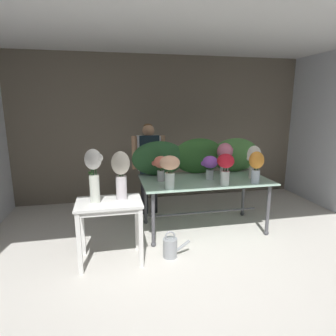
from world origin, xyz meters
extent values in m
plane|color=silver|center=(0.00, 1.72, 0.00)|extent=(7.58, 7.58, 0.00)
cube|color=#706656|center=(0.00, 3.45, 1.39)|extent=(5.72, 0.12, 2.77)
cube|color=silver|center=(0.00, 1.72, 2.83)|extent=(5.84, 3.57, 0.12)
cube|color=#A8D2BC|center=(0.32, 1.75, 0.78)|extent=(1.87, 0.97, 0.02)
cylinder|color=#4C4C51|center=(-0.51, 1.36, 0.38)|extent=(0.05, 0.05, 0.77)
sphere|color=#4C4C51|center=(-0.51, 1.36, 0.03)|extent=(0.07, 0.07, 0.07)
cylinder|color=#4C4C51|center=(1.15, 1.36, 0.38)|extent=(0.05, 0.05, 0.77)
sphere|color=#4C4C51|center=(1.15, 1.36, 0.03)|extent=(0.07, 0.07, 0.07)
cylinder|color=#4C4C51|center=(-0.51, 2.13, 0.38)|extent=(0.05, 0.05, 0.77)
sphere|color=#4C4C51|center=(-0.51, 2.13, 0.03)|extent=(0.07, 0.07, 0.07)
cylinder|color=#4C4C51|center=(1.15, 2.13, 0.38)|extent=(0.05, 0.05, 0.77)
sphere|color=#4C4C51|center=(1.15, 2.13, 0.03)|extent=(0.07, 0.07, 0.07)
cylinder|color=#4C4C51|center=(0.32, 1.75, 0.27)|extent=(1.67, 0.03, 0.03)
cube|color=white|center=(-1.07, 1.12, 0.74)|extent=(0.76, 0.52, 0.03)
cube|color=white|center=(-1.07, 1.12, 0.70)|extent=(0.70, 0.46, 0.06)
cube|color=white|center=(-1.41, 0.91, 0.36)|extent=(0.05, 0.05, 0.73)
cube|color=white|center=(-0.73, 0.91, 0.36)|extent=(0.05, 0.05, 0.73)
cube|color=white|center=(-1.41, 1.34, 0.36)|extent=(0.05, 0.05, 0.73)
cube|color=white|center=(-0.73, 1.34, 0.36)|extent=(0.05, 0.05, 0.73)
cylinder|color=#232328|center=(-0.47, 2.57, 0.39)|extent=(0.12, 0.12, 0.79)
cylinder|color=#232328|center=(-0.31, 2.57, 0.39)|extent=(0.12, 0.12, 0.79)
cube|color=silver|center=(-0.39, 2.57, 1.07)|extent=(0.39, 0.22, 0.56)
cube|color=#192833|center=(-0.39, 2.46, 1.03)|extent=(0.33, 0.02, 0.68)
cylinder|color=tan|center=(-0.63, 2.57, 1.08)|extent=(0.09, 0.09, 0.55)
cylinder|color=tan|center=(-0.15, 2.57, 1.08)|extent=(0.09, 0.09, 0.55)
sphere|color=tan|center=(-0.39, 2.57, 1.44)|extent=(0.20, 0.20, 0.20)
ellipsoid|color=brown|center=(-0.39, 2.59, 1.51)|extent=(0.15, 0.15, 0.09)
ellipsoid|color=#28562D|center=(-0.30, 2.11, 1.06)|extent=(0.83, 0.21, 0.53)
ellipsoid|color=#2D6028|center=(0.34, 2.11, 1.07)|extent=(0.83, 0.21, 0.56)
ellipsoid|color=#477F3D|center=(0.96, 2.11, 1.06)|extent=(0.82, 0.29, 0.55)
cylinder|color=silver|center=(0.48, 1.38, 0.89)|extent=(0.12, 0.12, 0.20)
cylinder|color=#9EBCB2|center=(0.48, 1.38, 0.83)|extent=(0.11, 0.11, 0.08)
cylinder|color=#28562D|center=(0.50, 1.39, 0.93)|extent=(0.01, 0.01, 0.27)
cylinder|color=#28562D|center=(0.47, 1.41, 0.93)|extent=(0.01, 0.01, 0.27)
cylinder|color=#28562D|center=(0.45, 1.37, 0.93)|extent=(0.01, 0.01, 0.27)
cylinder|color=#28562D|center=(0.48, 1.36, 0.93)|extent=(0.01, 0.01, 0.27)
ellipsoid|color=red|center=(0.48, 1.38, 1.13)|extent=(0.23, 0.23, 0.19)
sphere|color=red|center=(0.55, 1.37, 1.13)|extent=(0.06, 0.06, 0.06)
cylinder|color=silver|center=(0.93, 1.39, 0.88)|extent=(0.12, 0.12, 0.19)
cylinder|color=#9EBCB2|center=(0.93, 1.39, 0.83)|extent=(0.11, 0.11, 0.08)
cylinder|color=#28562D|center=(0.96, 1.39, 0.92)|extent=(0.01, 0.01, 0.25)
cylinder|color=#28562D|center=(0.93, 1.40, 0.92)|extent=(0.01, 0.01, 0.25)
cylinder|color=#28562D|center=(0.91, 1.39, 0.92)|extent=(0.01, 0.01, 0.25)
cylinder|color=#28562D|center=(0.94, 1.36, 0.92)|extent=(0.01, 0.01, 0.25)
ellipsoid|color=orange|center=(0.93, 1.39, 1.12)|extent=(0.20, 0.20, 0.24)
sphere|color=orange|center=(1.00, 1.40, 1.11)|extent=(0.07, 0.07, 0.07)
cylinder|color=silver|center=(-0.33, 1.78, 0.87)|extent=(0.10, 0.10, 0.15)
cylinder|color=#9EBCB2|center=(-0.33, 1.78, 0.82)|extent=(0.10, 0.10, 0.06)
cylinder|color=#2D6028|center=(-0.31, 1.78, 0.91)|extent=(0.01, 0.01, 0.22)
cylinder|color=#2D6028|center=(-0.34, 1.80, 0.91)|extent=(0.01, 0.01, 0.22)
cylinder|color=#2D6028|center=(-0.34, 1.76, 0.91)|extent=(0.01, 0.01, 0.22)
ellipsoid|color=#EF7A60|center=(-0.33, 1.78, 1.07)|extent=(0.20, 0.20, 0.17)
sphere|color=#EF7A60|center=(-0.42, 1.81, 1.04)|extent=(0.07, 0.07, 0.07)
sphere|color=#EF7A60|center=(-0.25, 1.80, 1.07)|extent=(0.09, 0.09, 0.09)
cylinder|color=silver|center=(0.71, 1.95, 0.87)|extent=(0.14, 0.14, 0.16)
cylinder|color=#9EBCB2|center=(0.71, 1.95, 0.82)|extent=(0.12, 0.12, 0.07)
cylinder|color=#2D6028|center=(0.73, 1.95, 0.94)|extent=(0.01, 0.01, 0.28)
cylinder|color=#2D6028|center=(0.71, 1.98, 0.94)|extent=(0.01, 0.01, 0.28)
cylinder|color=#2D6028|center=(0.68, 1.95, 0.94)|extent=(0.01, 0.01, 0.28)
cylinder|color=#2D6028|center=(0.70, 1.93, 0.94)|extent=(0.01, 0.01, 0.28)
ellipsoid|color=pink|center=(0.71, 1.95, 1.16)|extent=(0.24, 0.24, 0.26)
sphere|color=pink|center=(0.80, 1.96, 1.18)|extent=(0.09, 0.09, 0.09)
ellipsoid|color=#28562D|center=(0.72, 1.95, 0.97)|extent=(0.11, 0.08, 0.03)
cylinder|color=silver|center=(-0.29, 1.37, 0.90)|extent=(0.13, 0.13, 0.22)
cylinder|color=#9EBCB2|center=(-0.29, 1.37, 0.84)|extent=(0.12, 0.12, 0.09)
cylinder|color=#477F3D|center=(-0.26, 1.38, 0.94)|extent=(0.01, 0.01, 0.28)
cylinder|color=#477F3D|center=(-0.30, 1.39, 0.94)|extent=(0.01, 0.01, 0.28)
cylinder|color=#477F3D|center=(-0.31, 1.35, 0.94)|extent=(0.01, 0.01, 0.28)
ellipsoid|color=#F4B78E|center=(-0.29, 1.37, 1.14)|extent=(0.26, 0.26, 0.18)
cylinder|color=silver|center=(0.39, 1.72, 0.86)|extent=(0.11, 0.11, 0.14)
cylinder|color=#9EBCB2|center=(0.39, 1.72, 0.82)|extent=(0.10, 0.10, 0.06)
cylinder|color=#477F3D|center=(0.41, 1.73, 0.90)|extent=(0.01, 0.01, 0.19)
cylinder|color=#477F3D|center=(0.39, 1.74, 0.90)|extent=(0.01, 0.01, 0.19)
cylinder|color=#477F3D|center=(0.36, 1.73, 0.90)|extent=(0.01, 0.01, 0.19)
cylinder|color=#477F3D|center=(0.39, 1.70, 0.90)|extent=(0.01, 0.01, 0.19)
ellipsoid|color=purple|center=(0.39, 1.72, 1.05)|extent=(0.22, 0.22, 0.18)
sphere|color=purple|center=(0.30, 1.75, 1.02)|extent=(0.08, 0.08, 0.08)
sphere|color=purple|center=(0.46, 1.72, 1.04)|extent=(0.09, 0.09, 0.09)
cylinder|color=silver|center=(1.03, 1.64, 0.88)|extent=(0.12, 0.12, 0.18)
cylinder|color=#9EBCB2|center=(1.03, 1.64, 0.83)|extent=(0.11, 0.11, 0.08)
cylinder|color=#28562D|center=(1.06, 1.64, 0.93)|extent=(0.01, 0.01, 0.27)
cylinder|color=#28562D|center=(1.01, 1.66, 0.93)|extent=(0.01, 0.01, 0.27)
cylinder|color=#28562D|center=(1.01, 1.62, 0.93)|extent=(0.01, 0.01, 0.27)
ellipsoid|color=white|center=(1.03, 1.64, 1.15)|extent=(0.20, 0.20, 0.27)
sphere|color=white|center=(0.95, 1.62, 1.09)|extent=(0.07, 0.07, 0.07)
ellipsoid|color=#28562D|center=(1.06, 1.66, 0.99)|extent=(0.11, 0.08, 0.03)
cylinder|color=silver|center=(-1.23, 1.12, 0.92)|extent=(0.11, 0.11, 0.33)
cylinder|color=#9EBCB2|center=(-1.23, 1.12, 0.83)|extent=(0.10, 0.10, 0.14)
cylinder|color=#28562D|center=(-1.20, 1.12, 0.98)|extent=(0.01, 0.01, 0.43)
cylinder|color=#28562D|center=(-1.23, 1.15, 0.98)|extent=(0.01, 0.01, 0.43)
cylinder|color=#28562D|center=(-1.25, 1.12, 0.98)|extent=(0.01, 0.01, 0.43)
cylinder|color=#28562D|center=(-1.23, 1.11, 0.98)|extent=(0.01, 0.01, 0.43)
ellipsoid|color=white|center=(-1.23, 1.12, 1.27)|extent=(0.19, 0.19, 0.23)
sphere|color=white|center=(-1.28, 1.12, 1.24)|extent=(0.07, 0.07, 0.07)
sphere|color=white|center=(-1.16, 1.10, 1.28)|extent=(0.10, 0.10, 0.10)
ellipsoid|color=#477F3D|center=(-1.26, 1.14, 1.11)|extent=(0.07, 0.11, 0.03)
cylinder|color=silver|center=(-0.92, 1.18, 0.90)|extent=(0.13, 0.13, 0.28)
cylinder|color=#9EBCB2|center=(-0.92, 1.18, 0.82)|extent=(0.12, 0.12, 0.12)
cylinder|color=#2D6028|center=(-0.90, 1.17, 0.94)|extent=(0.01, 0.01, 0.35)
cylinder|color=#2D6028|center=(-0.93, 1.20, 0.94)|extent=(0.01, 0.01, 0.35)
cylinder|color=#2D6028|center=(-0.93, 1.15, 0.94)|extent=(0.01, 0.01, 0.35)
ellipsoid|color=silver|center=(-0.92, 1.18, 1.20)|extent=(0.22, 0.22, 0.28)
cylinder|color=#999EA3|center=(-0.35, 1.05, 0.12)|extent=(0.18, 0.18, 0.24)
cylinder|color=#999EA3|center=(-0.18, 1.05, 0.13)|extent=(0.18, 0.04, 0.14)
torus|color=#999EA3|center=(-0.35, 1.05, 0.28)|extent=(0.13, 0.02, 0.13)
camera|label=1|loc=(-1.05, -2.12, 1.87)|focal=30.50mm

